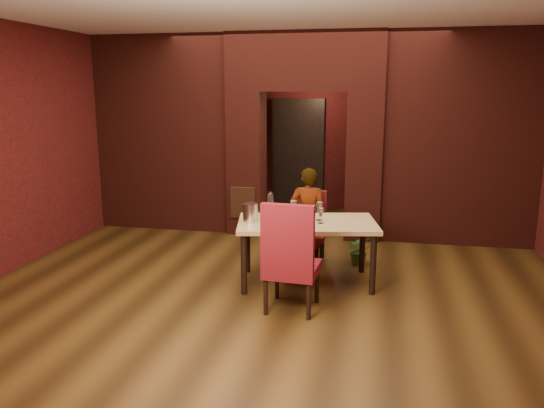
{
  "coord_description": "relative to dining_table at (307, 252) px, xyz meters",
  "views": [
    {
      "loc": [
        1.19,
        -6.36,
        2.35
      ],
      "look_at": [
        -0.12,
        0.0,
        0.93
      ],
      "focal_mm": 35.0,
      "sensor_mm": 36.0,
      "label": 1
    }
  ],
  "objects": [
    {
      "name": "rear_door",
      "position": [
        -0.76,
        4.14,
        0.66
      ],
      "size": [
        0.9,
        0.08,
        2.1
      ],
      "primitive_type": "cube",
      "color": "black",
      "rests_on": "ground"
    },
    {
      "name": "person_seated",
      "position": [
        -0.09,
        0.74,
        0.27
      ],
      "size": [
        0.5,
        0.35,
        1.33
      ],
      "primitive_type": "imported",
      "rotation": [
        0.0,
        0.0,
        3.21
      ],
      "color": "silver",
      "rests_on": "ground"
    },
    {
      "name": "lintel",
      "position": [
        -0.36,
        2.2,
        2.36
      ],
      "size": [
        2.45,
        0.55,
        0.9
      ],
      "primitive_type": "cube",
      "color": "maroon",
      "rests_on": "ground"
    },
    {
      "name": "wing_wall_right",
      "position": [
        2.01,
        2.2,
        1.21
      ],
      "size": [
        2.28,
        0.35,
        3.2
      ],
      "primitive_type": "cube",
      "color": "maroon",
      "rests_on": "ground"
    },
    {
      "name": "wine_glass_c",
      "position": [
        0.17,
        -0.06,
        0.48
      ],
      "size": [
        0.08,
        0.08,
        0.19
      ],
      "primitive_type": null,
      "color": "white",
      "rests_on": "dining_table"
    },
    {
      "name": "chair_far",
      "position": [
        -0.08,
        0.81,
        0.09
      ],
      "size": [
        0.45,
        0.45,
        0.97
      ],
      "primitive_type": "cube",
      "rotation": [
        0.0,
        0.0,
        0.04
      ],
      "color": "maroon",
      "rests_on": "ground"
    },
    {
      "name": "potted_plant",
      "position": [
        0.61,
        0.86,
        -0.19
      ],
      "size": [
        0.39,
        0.35,
        0.4
      ],
      "primitive_type": "imported",
      "rotation": [
        0.0,
        0.0,
        0.12
      ],
      "color": "#2B5F20",
      "rests_on": "ground"
    },
    {
      "name": "wall_front",
      "position": [
        -0.36,
        -3.8,
        1.21
      ],
      "size": [
        7.0,
        0.04,
        3.2
      ],
      "primitive_type": "cube",
      "color": "maroon",
      "rests_on": "ground"
    },
    {
      "name": "pillar_right",
      "position": [
        0.59,
        2.2,
        0.76
      ],
      "size": [
        0.55,
        0.55,
        2.3
      ],
      "primitive_type": "cube",
      "color": "maroon",
      "rests_on": "ground"
    },
    {
      "name": "tasting_sheet",
      "position": [
        -0.11,
        -0.19,
        0.39
      ],
      "size": [
        0.36,
        0.31,
        0.0
      ],
      "primitive_type": "cube",
      "rotation": [
        0.0,
        0.0,
        0.28
      ],
      "color": "silver",
      "rests_on": "dining_table"
    },
    {
      "name": "wall_back",
      "position": [
        -0.36,
        4.2,
        1.21
      ],
      "size": [
        7.0,
        0.04,
        3.2
      ],
      "primitive_type": "cube",
      "color": "maroon",
      "rests_on": "ground"
    },
    {
      "name": "water_bottle",
      "position": [
        -0.48,
        0.15,
        0.55
      ],
      "size": [
        0.07,
        0.07,
        0.32
      ],
      "primitive_type": "cylinder",
      "color": "white",
      "rests_on": "dining_table"
    },
    {
      "name": "wine_glass_a",
      "position": [
        -0.19,
        0.14,
        0.5
      ],
      "size": [
        0.09,
        0.09,
        0.22
      ],
      "primitive_type": null,
      "color": "white",
      "rests_on": "dining_table"
    },
    {
      "name": "floor",
      "position": [
        -0.36,
        0.2,
        -0.39
      ],
      "size": [
        8.0,
        8.0,
        0.0
      ],
      "primitive_type": "plane",
      "color": "#442B11",
      "rests_on": "ground"
    },
    {
      "name": "rear_door_frame",
      "position": [
        -0.76,
        4.1,
        0.66
      ],
      "size": [
        1.02,
        0.04,
        2.22
      ],
      "primitive_type": "cube",
      "color": "black",
      "rests_on": "ground"
    },
    {
      "name": "vent_panel",
      "position": [
        -1.31,
        1.91,
        0.16
      ],
      "size": [
        0.4,
        0.03,
        0.5
      ],
      "primitive_type": "cube",
      "color": "brown",
      "rests_on": "ground"
    },
    {
      "name": "wall_left",
      "position": [
        -3.86,
        0.2,
        1.21
      ],
      "size": [
        0.04,
        8.0,
        3.2
      ],
      "primitive_type": "cube",
      "color": "maroon",
      "rests_on": "ground"
    },
    {
      "name": "wine_bucket",
      "position": [
        -0.67,
        -0.14,
        0.5
      ],
      "size": [
        0.18,
        0.18,
        0.22
      ],
      "primitive_type": "cylinder",
      "color": "silver",
      "rests_on": "dining_table"
    },
    {
      "name": "pillar_left",
      "position": [
        -1.31,
        2.2,
        0.76
      ],
      "size": [
        0.55,
        0.55,
        2.3
      ],
      "primitive_type": "cube",
      "color": "maroon",
      "rests_on": "ground"
    },
    {
      "name": "ceiling",
      "position": [
        -0.36,
        0.2,
        2.81
      ],
      "size": [
        7.0,
        8.0,
        0.04
      ],
      "primitive_type": "cube",
      "color": "silver",
      "rests_on": "ground"
    },
    {
      "name": "wine_glass_b",
      "position": [
        0.14,
        0.09,
        0.5
      ],
      "size": [
        0.09,
        0.09,
        0.22
      ],
      "primitive_type": null,
      "color": "silver",
      "rests_on": "dining_table"
    },
    {
      "name": "wing_wall_left",
      "position": [
        -2.72,
        2.2,
        1.21
      ],
      "size": [
        2.28,
        0.35,
        3.2
      ],
      "primitive_type": "cube",
      "color": "maroon",
      "rests_on": "ground"
    },
    {
      "name": "chair_near",
      "position": [
        -0.04,
        -0.82,
        0.22
      ],
      "size": [
        0.59,
        0.59,
        1.21
      ],
      "primitive_type": "cube",
      "rotation": [
        0.0,
        0.0,
        3.08
      ],
      "color": "maroon",
      "rests_on": "ground"
    },
    {
      "name": "dining_table",
      "position": [
        0.0,
        0.0,
        0.0
      ],
      "size": [
        1.81,
        1.24,
        0.78
      ],
      "primitive_type": "cube",
      "rotation": [
        0.0,
        0.0,
        0.2
      ],
      "color": "tan",
      "rests_on": "ground"
    }
  ]
}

